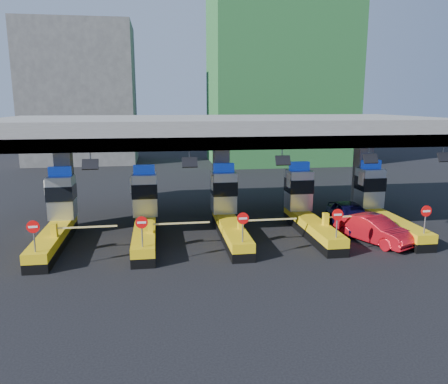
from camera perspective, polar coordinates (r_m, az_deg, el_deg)
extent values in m
plane|color=black|center=(26.92, 0.54, -5.56)|extent=(120.00, 120.00, 0.00)
cube|color=slate|center=(28.73, -0.40, 8.23)|extent=(28.00, 12.00, 1.50)
cube|color=#4C4C49|center=(23.15, 1.64, 6.41)|extent=(28.00, 0.60, 0.70)
cube|color=slate|center=(29.45, -20.03, 0.74)|extent=(1.00, 1.00, 5.50)
cube|color=slate|center=(29.15, -0.39, 1.35)|extent=(1.00, 1.00, 5.50)
cube|color=slate|center=(32.13, 17.56, 1.76)|extent=(1.00, 1.00, 5.50)
cylinder|color=slate|center=(23.09, -17.06, 4.40)|extent=(0.06, 0.06, 0.50)
cube|color=black|center=(22.94, -17.08, 3.47)|extent=(0.80, 0.38, 0.54)
cylinder|color=slate|center=(22.90, -4.55, 4.82)|extent=(0.06, 0.06, 0.50)
cube|color=black|center=(22.75, -4.50, 3.88)|extent=(0.80, 0.38, 0.54)
cylinder|color=slate|center=(23.78, 7.60, 5.00)|extent=(0.06, 0.06, 0.50)
cube|color=black|center=(23.64, 7.71, 4.10)|extent=(0.80, 0.38, 0.54)
cylinder|color=slate|center=(25.63, 18.44, 4.98)|extent=(0.06, 0.06, 0.50)
cube|color=black|center=(25.49, 18.59, 4.15)|extent=(0.80, 0.38, 0.54)
cylinder|color=slate|center=(27.96, 26.71, 4.85)|extent=(0.06, 0.06, 0.50)
cube|color=black|center=(27.83, 26.88, 4.08)|extent=(0.80, 0.38, 0.54)
cube|color=black|center=(26.24, -21.32, -6.27)|extent=(1.20, 8.00, 0.50)
cube|color=#E5B70C|center=(26.10, -21.40, -5.22)|extent=(1.20, 8.00, 0.50)
cube|color=#9EA3A8|center=(28.38, -20.42, -0.60)|extent=(1.50, 1.50, 2.60)
cube|color=black|center=(28.30, -20.47, -0.02)|extent=(1.56, 1.56, 0.90)
cube|color=#0C2DBF|center=(28.11, -20.65, 2.55)|extent=(1.30, 0.35, 0.55)
cube|color=white|center=(28.14, -22.24, 0.62)|extent=(0.06, 0.70, 0.90)
cylinder|color=slate|center=(22.50, -23.53, -5.63)|extent=(0.07, 0.07, 1.30)
cylinder|color=red|center=(22.31, -23.68, -4.18)|extent=(0.60, 0.04, 0.60)
cube|color=white|center=(22.29, -23.69, -4.20)|extent=(0.42, 0.02, 0.10)
cube|color=#E5B70C|center=(24.73, -21.30, -4.67)|extent=(0.30, 0.35, 0.70)
cube|color=white|center=(24.39, -17.53, -4.39)|extent=(3.20, 0.08, 0.08)
cube|color=black|center=(25.59, -10.28, -6.08)|extent=(1.20, 8.00, 0.50)
cube|color=#E5B70C|center=(25.44, -10.32, -5.01)|extent=(1.20, 8.00, 0.50)
cube|color=#9EA3A8|center=(27.78, -10.29, -0.30)|extent=(1.50, 1.50, 2.60)
cube|color=black|center=(27.70, -10.31, 0.30)|extent=(1.56, 1.56, 0.90)
cube|color=#0C2DBF|center=(27.50, -10.40, 2.92)|extent=(1.30, 0.35, 0.55)
cube|color=white|center=(27.39, -12.03, 0.95)|extent=(0.06, 0.70, 0.90)
cylinder|color=slate|center=(21.74, -10.64, -5.43)|extent=(0.07, 0.07, 1.30)
cylinder|color=red|center=(21.54, -10.71, -3.93)|extent=(0.60, 0.04, 0.60)
cube|color=white|center=(21.52, -10.71, -3.95)|extent=(0.42, 0.02, 0.10)
cube|color=#E5B70C|center=(24.11, -9.61, -4.43)|extent=(0.30, 0.35, 0.70)
cube|color=white|center=(24.10, -5.68, -4.08)|extent=(3.20, 0.08, 0.08)
cube|color=black|center=(25.90, 0.90, -5.67)|extent=(1.20, 8.00, 0.50)
cube|color=#E5B70C|center=(25.76, 0.90, -4.61)|extent=(1.20, 8.00, 0.50)
cube|color=#9EA3A8|center=(28.07, -0.03, 0.01)|extent=(1.50, 1.50, 2.60)
cube|color=black|center=(27.99, -0.03, 0.60)|extent=(1.56, 1.56, 0.90)
cube|color=#0C2DBF|center=(27.79, -0.04, 3.20)|extent=(1.30, 0.35, 0.55)
cube|color=white|center=(27.54, -1.59, 1.26)|extent=(0.06, 0.70, 0.90)
cylinder|color=slate|center=(22.11, 2.46, -4.95)|extent=(0.07, 0.07, 1.30)
cylinder|color=red|center=(21.91, 2.49, -3.46)|extent=(0.60, 0.04, 0.60)
cube|color=white|center=(21.89, 2.50, -3.48)|extent=(0.42, 0.02, 0.10)
cube|color=#E5B70C|center=(24.52, 2.18, -4.00)|extent=(0.30, 0.35, 0.70)
cube|color=white|center=(24.84, 5.93, -3.61)|extent=(3.20, 0.08, 0.08)
cube|color=black|center=(27.15, 11.41, -5.09)|extent=(1.20, 8.00, 0.50)
cube|color=#E5B70C|center=(27.01, 11.45, -4.07)|extent=(1.20, 8.00, 0.50)
cube|color=#9EA3A8|center=(29.22, 9.70, 0.31)|extent=(1.50, 1.50, 2.60)
cube|color=black|center=(29.15, 9.74, 0.88)|extent=(1.56, 1.56, 0.90)
cube|color=#0C2DBF|center=(28.96, 9.81, 3.37)|extent=(1.30, 0.35, 0.55)
cube|color=white|center=(28.57, 8.42, 1.52)|extent=(0.06, 0.70, 0.90)
cylinder|color=slate|center=(23.56, 14.52, -4.27)|extent=(0.07, 0.07, 1.30)
cylinder|color=red|center=(23.38, 14.62, -2.88)|extent=(0.60, 0.04, 0.60)
cube|color=white|center=(23.35, 14.65, -2.89)|extent=(0.42, 0.02, 0.10)
cube|color=#E5B70C|center=(25.90, 13.13, -3.45)|extent=(0.30, 0.35, 0.70)
cube|color=white|center=(26.52, 16.46, -3.05)|extent=(3.20, 0.08, 0.08)
cube|color=black|center=(29.21, 20.69, -4.43)|extent=(1.20, 8.00, 0.50)
cube|color=#E5B70C|center=(29.08, 20.76, -3.48)|extent=(1.20, 8.00, 0.50)
cube|color=#9EA3A8|center=(31.15, 18.47, 0.57)|extent=(1.50, 1.50, 2.60)
cube|color=black|center=(31.08, 18.52, 1.10)|extent=(1.56, 1.56, 0.90)
cube|color=#0C2DBF|center=(30.90, 18.66, 3.44)|extent=(1.30, 0.35, 0.55)
cube|color=white|center=(30.41, 17.47, 1.72)|extent=(0.06, 0.70, 0.90)
cylinder|color=slate|center=(25.91, 24.77, -3.55)|extent=(0.07, 0.07, 1.30)
cylinder|color=red|center=(25.74, 24.92, -2.27)|extent=(0.60, 0.04, 0.60)
cube|color=white|center=(25.72, 24.95, -2.29)|extent=(0.42, 0.02, 0.10)
cube|color=#E5B70C|center=(28.12, 22.66, -2.87)|extent=(0.30, 0.35, 0.70)
cube|color=white|center=(28.98, 25.47, -2.49)|extent=(3.20, 0.08, 0.08)
cube|color=#1E5926|center=(59.91, 7.33, 17.33)|extent=(18.00, 12.00, 28.00)
cube|color=#4C4C49|center=(62.18, -18.21, 12.02)|extent=(14.00, 10.00, 18.00)
imported|color=black|center=(29.01, 16.20, -3.00)|extent=(2.38, 5.16, 1.72)
imported|color=#B70E18|center=(26.65, 19.01, -4.64)|extent=(3.49, 4.98, 1.56)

